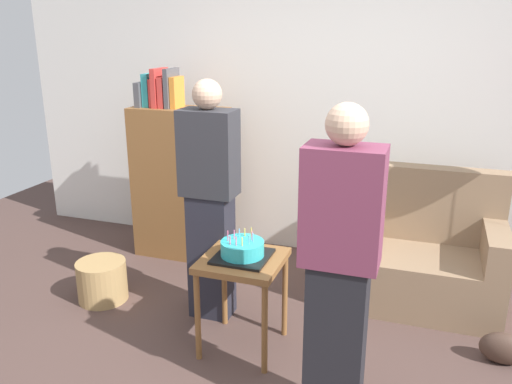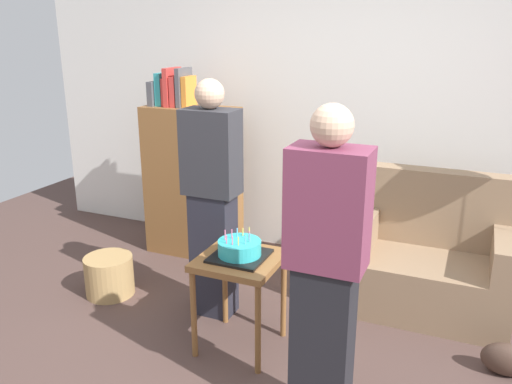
# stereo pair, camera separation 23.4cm
# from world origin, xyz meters

# --- Properties ---
(wall_back) EXTENTS (6.00, 0.10, 2.70)m
(wall_back) POSITION_xyz_m (0.00, 2.05, 1.35)
(wall_back) COLOR silver
(wall_back) RESTS_ON ground_plane
(couch) EXTENTS (1.10, 0.70, 0.96)m
(couch) POSITION_xyz_m (0.76, 1.38, 0.34)
(couch) COLOR #8C7054
(couch) RESTS_ON ground_plane
(bookshelf) EXTENTS (0.80, 0.36, 1.62)m
(bookshelf) POSITION_xyz_m (-1.26, 1.55, 0.68)
(bookshelf) COLOR brown
(bookshelf) RESTS_ON ground_plane
(side_table) EXTENTS (0.48, 0.48, 0.61)m
(side_table) POSITION_xyz_m (-0.26, 0.38, 0.52)
(side_table) COLOR brown
(side_table) RESTS_ON ground_plane
(birthday_cake) EXTENTS (0.32, 0.32, 0.17)m
(birthday_cake) POSITION_xyz_m (-0.26, 0.38, 0.66)
(birthday_cake) COLOR black
(birthday_cake) RESTS_ON side_table
(person_blowing_candles) EXTENTS (0.36, 0.22, 1.63)m
(person_blowing_candles) POSITION_xyz_m (-0.60, 0.69, 0.83)
(person_blowing_candles) COLOR #23232D
(person_blowing_candles) RESTS_ON ground_plane
(person_holding_cake) EXTENTS (0.36, 0.22, 1.63)m
(person_holding_cake) POSITION_xyz_m (0.40, -0.08, 0.83)
(person_holding_cake) COLOR black
(person_holding_cake) RESTS_ON ground_plane
(wicker_basket) EXTENTS (0.36, 0.36, 0.30)m
(wicker_basket) POSITION_xyz_m (-1.45, 0.61, 0.15)
(wicker_basket) COLOR #A88451
(wicker_basket) RESTS_ON ground_plane
(handbag) EXTENTS (0.28, 0.14, 0.20)m
(handbag) POSITION_xyz_m (1.28, 0.72, 0.10)
(handbag) COLOR #473328
(handbag) RESTS_ON ground_plane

